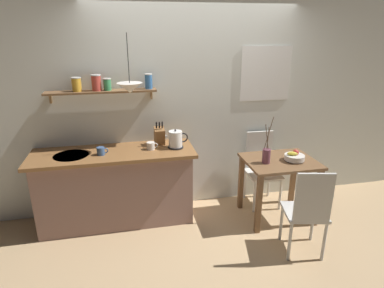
{
  "coord_description": "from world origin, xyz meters",
  "views": [
    {
      "loc": [
        -0.85,
        -3.25,
        2.21
      ],
      "look_at": [
        -0.1,
        0.25,
        0.95
      ],
      "focal_mm": 30.46,
      "sensor_mm": 36.0,
      "label": 1
    }
  ],
  "objects_px": {
    "dining_chair_far": "(261,165)",
    "pendant_lamp": "(130,88)",
    "electric_kettle": "(176,140)",
    "dining_chair_near": "(308,209)",
    "fruit_bowl": "(294,157)",
    "twig_vase": "(266,155)",
    "coffee_mug_by_sink": "(101,151)",
    "coffee_mug_spare": "(151,146)",
    "dining_table": "(279,171)",
    "knife_block": "(159,136)"
  },
  "relations": [
    {
      "from": "dining_chair_far",
      "to": "pendant_lamp",
      "type": "xyz_separation_m",
      "value": [
        -1.64,
        -0.18,
        1.12
      ]
    },
    {
      "from": "electric_kettle",
      "to": "dining_chair_near",
      "type": "bearing_deg",
      "value": -41.42
    },
    {
      "from": "fruit_bowl",
      "to": "pendant_lamp",
      "type": "xyz_separation_m",
      "value": [
        -1.84,
        0.29,
        0.83
      ]
    },
    {
      "from": "dining_chair_near",
      "to": "twig_vase",
      "type": "bearing_deg",
      "value": 101.8
    },
    {
      "from": "dining_chair_near",
      "to": "fruit_bowl",
      "type": "xyz_separation_m",
      "value": [
        0.2,
        0.7,
        0.27
      ]
    },
    {
      "from": "fruit_bowl",
      "to": "twig_vase",
      "type": "bearing_deg",
      "value": 178.58
    },
    {
      "from": "dining_chair_near",
      "to": "coffee_mug_by_sink",
      "type": "distance_m",
      "value": 2.25
    },
    {
      "from": "dining_chair_far",
      "to": "dining_chair_near",
      "type": "bearing_deg",
      "value": -90.56
    },
    {
      "from": "dining_chair_far",
      "to": "coffee_mug_spare",
      "type": "height_order",
      "value": "coffee_mug_spare"
    },
    {
      "from": "twig_vase",
      "to": "dining_chair_far",
      "type": "bearing_deg",
      "value": 70.77
    },
    {
      "from": "dining_chair_far",
      "to": "electric_kettle",
      "type": "bearing_deg",
      "value": -172.75
    },
    {
      "from": "twig_vase",
      "to": "coffee_mug_spare",
      "type": "distance_m",
      "value": 1.33
    },
    {
      "from": "dining_table",
      "to": "electric_kettle",
      "type": "distance_m",
      "value": 1.29
    },
    {
      "from": "fruit_bowl",
      "to": "coffee_mug_by_sink",
      "type": "distance_m",
      "value": 2.21
    },
    {
      "from": "twig_vase",
      "to": "knife_block",
      "type": "distance_m",
      "value": 1.27
    },
    {
      "from": "coffee_mug_spare",
      "to": "knife_block",
      "type": "bearing_deg",
      "value": 51.7
    },
    {
      "from": "dining_chair_near",
      "to": "fruit_bowl",
      "type": "relative_size",
      "value": 4.19
    },
    {
      "from": "knife_block",
      "to": "fruit_bowl",
      "type": "bearing_deg",
      "value": -17.19
    },
    {
      "from": "dining_chair_far",
      "to": "knife_block",
      "type": "distance_m",
      "value": 1.42
    },
    {
      "from": "dining_table",
      "to": "pendant_lamp",
      "type": "relative_size",
      "value": 1.38
    },
    {
      "from": "dining_chair_near",
      "to": "dining_chair_far",
      "type": "distance_m",
      "value": 1.16
    },
    {
      "from": "dining_table",
      "to": "dining_chair_far",
      "type": "distance_m",
      "value": 0.42
    },
    {
      "from": "pendant_lamp",
      "to": "dining_table",
      "type": "bearing_deg",
      "value": -7.74
    },
    {
      "from": "dining_chair_near",
      "to": "electric_kettle",
      "type": "height_order",
      "value": "electric_kettle"
    },
    {
      "from": "twig_vase",
      "to": "dining_table",
      "type": "bearing_deg",
      "value": 12.95
    },
    {
      "from": "dining_chair_near",
      "to": "coffee_mug_spare",
      "type": "height_order",
      "value": "coffee_mug_spare"
    },
    {
      "from": "dining_table",
      "to": "dining_chair_near",
      "type": "height_order",
      "value": "dining_chair_near"
    },
    {
      "from": "pendant_lamp",
      "to": "knife_block",
      "type": "bearing_deg",
      "value": 30.52
    },
    {
      "from": "electric_kettle",
      "to": "coffee_mug_by_sink",
      "type": "height_order",
      "value": "electric_kettle"
    },
    {
      "from": "dining_table",
      "to": "knife_block",
      "type": "relative_size",
      "value": 2.85
    },
    {
      "from": "electric_kettle",
      "to": "knife_block",
      "type": "xyz_separation_m",
      "value": [
        -0.17,
        0.15,
        0.01
      ]
    },
    {
      "from": "dining_chair_far",
      "to": "electric_kettle",
      "type": "height_order",
      "value": "electric_kettle"
    },
    {
      "from": "dining_table",
      "to": "twig_vase",
      "type": "xyz_separation_m",
      "value": [
        -0.2,
        -0.05,
        0.24
      ]
    },
    {
      "from": "fruit_bowl",
      "to": "twig_vase",
      "type": "distance_m",
      "value": 0.35
    },
    {
      "from": "fruit_bowl",
      "to": "knife_block",
      "type": "bearing_deg",
      "value": 162.81
    },
    {
      "from": "twig_vase",
      "to": "fruit_bowl",
      "type": "bearing_deg",
      "value": -1.42
    },
    {
      "from": "dining_chair_near",
      "to": "coffee_mug_spare",
      "type": "xyz_separation_m",
      "value": [
        -1.44,
        1.02,
        0.42
      ]
    },
    {
      "from": "dining_chair_far",
      "to": "electric_kettle",
      "type": "distance_m",
      "value": 1.27
    },
    {
      "from": "coffee_mug_spare",
      "to": "electric_kettle",
      "type": "bearing_deg",
      "value": -1.29
    },
    {
      "from": "electric_kettle",
      "to": "coffee_mug_spare",
      "type": "xyz_separation_m",
      "value": [
        -0.29,
        0.01,
        -0.06
      ]
    },
    {
      "from": "electric_kettle",
      "to": "pendant_lamp",
      "type": "xyz_separation_m",
      "value": [
        -0.49,
        -0.03,
        0.62
      ]
    },
    {
      "from": "electric_kettle",
      "to": "twig_vase",
      "type": "bearing_deg",
      "value": -17.08
    },
    {
      "from": "dining_chair_near",
      "to": "knife_block",
      "type": "xyz_separation_m",
      "value": [
        -1.32,
        1.17,
        0.49
      ]
    },
    {
      "from": "knife_block",
      "to": "electric_kettle",
      "type": "bearing_deg",
      "value": -42.23
    },
    {
      "from": "coffee_mug_by_sink",
      "to": "knife_block",
      "type": "bearing_deg",
      "value": 17.25
    },
    {
      "from": "coffee_mug_spare",
      "to": "dining_chair_far",
      "type": "bearing_deg",
      "value": 5.56
    },
    {
      "from": "fruit_bowl",
      "to": "electric_kettle",
      "type": "xyz_separation_m",
      "value": [
        -1.35,
        0.32,
        0.2
      ]
    },
    {
      "from": "dining_chair_far",
      "to": "dining_table",
      "type": "bearing_deg",
      "value": -83.54
    },
    {
      "from": "coffee_mug_by_sink",
      "to": "electric_kettle",
      "type": "bearing_deg",
      "value": 3.6
    },
    {
      "from": "twig_vase",
      "to": "pendant_lamp",
      "type": "bearing_deg",
      "value": 169.44
    }
  ]
}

